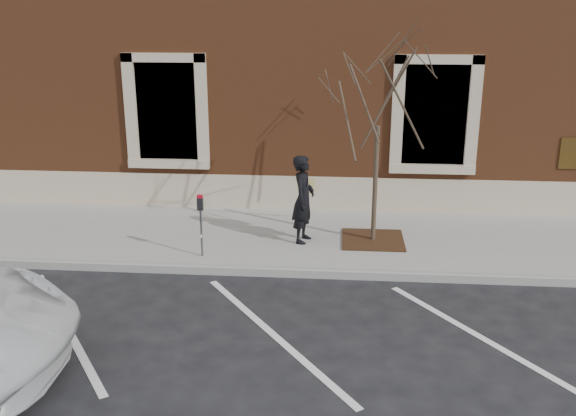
{
  "coord_description": "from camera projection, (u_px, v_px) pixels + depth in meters",
  "views": [
    {
      "loc": [
        0.94,
        -10.73,
        4.71
      ],
      "look_at": [
        0.0,
        0.6,
        1.1
      ],
      "focal_mm": 40.0,
      "sensor_mm": 36.0,
      "label": 1
    }
  ],
  "objects": [
    {
      "name": "curb_near",
      "position": [
        285.0,
        273.0,
        11.62
      ],
      "size": [
        40.0,
        0.12,
        0.15
      ],
      "primitive_type": "cube",
      "color": "#9E9E99",
      "rests_on": "ground"
    },
    {
      "name": "parking_meter",
      "position": [
        201.0,
        214.0,
        11.95
      ],
      "size": [
        0.11,
        0.08,
        1.21
      ],
      "rotation": [
        0.0,
        0.0,
        -0.27
      ],
      "color": "#595B60",
      "rests_on": "sidewalk_near"
    },
    {
      "name": "sapling",
      "position": [
        379.0,
        92.0,
        12.09
      ],
      "size": [
        2.56,
        2.56,
        4.27
      ],
      "color": "#4B392D",
      "rests_on": "sidewalk_near"
    },
    {
      "name": "man",
      "position": [
        303.0,
        199.0,
        12.7
      ],
      "size": [
        0.56,
        0.72,
        1.77
      ],
      "primitive_type": "imported",
      "rotation": [
        0.0,
        0.0,
        1.34
      ],
      "color": "black",
      "rests_on": "sidewalk_near"
    },
    {
      "name": "sidewalk_near",
      "position": [
        293.0,
        238.0,
        13.33
      ],
      "size": [
        40.0,
        3.5,
        0.15
      ],
      "primitive_type": "cube",
      "color": "#A1A097",
      "rests_on": "ground"
    },
    {
      "name": "ground",
      "position": [
        285.0,
        275.0,
        11.69
      ],
      "size": [
        120.0,
        120.0,
        0.0
      ],
      "primitive_type": "plane",
      "color": "#28282B",
      "rests_on": "ground"
    },
    {
      "name": "tree_grate",
      "position": [
        373.0,
        240.0,
        12.99
      ],
      "size": [
        1.24,
        1.24,
        0.03
      ],
      "primitive_type": "cube",
      "color": "#462816",
      "rests_on": "sidewalk_near"
    },
    {
      "name": "parking_stripes",
      "position": [
        273.0,
        334.0,
        9.6
      ],
      "size": [
        28.0,
        4.4,
        0.01
      ],
      "primitive_type": null,
      "color": "silver",
      "rests_on": "ground"
    },
    {
      "name": "building_civic",
      "position": [
        309.0,
        32.0,
        17.83
      ],
      "size": [
        40.0,
        8.62,
        8.0
      ],
      "color": "brown",
      "rests_on": "ground"
    }
  ]
}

